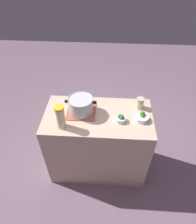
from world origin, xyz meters
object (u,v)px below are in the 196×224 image
Objects in this scene: lemonade_pitcher at (60,117)px; broccoli_bowl_front at (121,118)px; mason_jar at (140,103)px; broccoli_bowl_center at (142,117)px; cooking_pot at (81,105)px.

broccoli_bowl_front is (0.60, 0.12, -0.10)m from lemonade_pitcher.
mason_jar is at bearing 46.63° from broccoli_bowl_front.
broccoli_bowl_center is (0.01, -0.19, -0.03)m from mason_jar.
lemonade_pitcher is 1.96× the size of broccoli_bowl_center.
lemonade_pitcher is at bearing -169.81° from broccoli_bowl_center.
broccoli_bowl_center is (0.22, 0.03, -0.00)m from broccoli_bowl_front.
mason_jar is 0.20m from broccoli_bowl_center.
broccoli_bowl_center is (0.82, 0.15, -0.10)m from lemonade_pitcher.
cooking_pot is 2.54× the size of broccoli_bowl_center.
lemonade_pitcher reaches higher than broccoli_bowl_front.
broccoli_bowl_front is 0.23m from broccoli_bowl_center.
mason_jar is (0.64, 0.12, -0.04)m from cooking_pot.
mason_jar is at bearing 10.16° from cooking_pot.
cooking_pot is at bearing 173.16° from broccoli_bowl_center.
broccoli_bowl_center is at bearing -86.71° from mason_jar.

